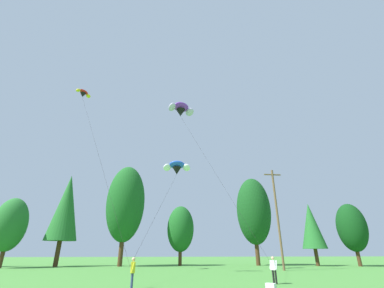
# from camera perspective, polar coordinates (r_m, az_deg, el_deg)

# --- Properties ---
(treeline_tree_c) EXTENTS (4.23, 4.23, 9.02)m
(treeline_tree_c) POSITION_cam_1_polar(r_m,az_deg,el_deg) (44.63, -35.26, -14.29)
(treeline_tree_c) COLOR #472D19
(treeline_tree_c) RESTS_ON ground_plane
(treeline_tree_d) EXTENTS (4.52, 4.52, 13.28)m
(treeline_tree_d) POSITION_cam_1_polar(r_m,az_deg,el_deg) (45.01, -26.10, -12.39)
(treeline_tree_d) COLOR #472D19
(treeline_tree_d) RESTS_ON ground_plane
(treeline_tree_e) EXTENTS (5.83, 5.83, 14.93)m
(treeline_tree_e) POSITION_cam_1_polar(r_m,az_deg,el_deg) (42.86, -14.47, -12.54)
(treeline_tree_e) COLOR #472D19
(treeline_tree_e) RESTS_ON ground_plane
(treeline_tree_f) EXTENTS (4.19, 4.19, 8.84)m
(treeline_tree_f) POSITION_cam_1_polar(r_m,az_deg,el_deg) (43.12, -2.55, -18.21)
(treeline_tree_f) COLOR #472D19
(treeline_tree_f) RESTS_ON ground_plane
(treeline_tree_g) EXTENTS (5.49, 5.49, 13.66)m
(treeline_tree_g) POSITION_cam_1_polar(r_m,az_deg,el_deg) (45.28, 13.47, -14.13)
(treeline_tree_g) COLOR #472D19
(treeline_tree_g) RESTS_ON ground_plane
(treeline_tree_h) EXTENTS (3.62, 3.62, 9.18)m
(treeline_tree_h) POSITION_cam_1_polar(r_m,az_deg,el_deg) (46.58, 24.90, -16.09)
(treeline_tree_h) COLOR #472D19
(treeline_tree_h) RESTS_ON ground_plane
(treeline_tree_i) EXTENTS (4.21, 4.21, 8.94)m
(treeline_tree_i) POSITION_cam_1_polar(r_m,az_deg,el_deg) (48.05, 31.85, -15.39)
(treeline_tree_i) COLOR #472D19
(treeline_tree_i) RESTS_ON ground_plane
(utility_pole) EXTENTS (2.20, 0.26, 11.79)m
(utility_pole) POSITION_cam_1_polar(r_m,az_deg,el_deg) (34.22, 18.36, -14.60)
(utility_pole) COLOR brown
(utility_pole) RESTS_ON ground_plane
(kite_flyer_near) EXTENTS (0.30, 0.59, 1.69)m
(kite_flyer_near) POSITION_cam_1_polar(r_m,az_deg,el_deg) (17.11, -12.98, -25.59)
(kite_flyer_near) COLOR navy
(kite_flyer_near) RESTS_ON ground_plane
(kite_flyer_mid) EXTENTS (0.47, 0.58, 1.69)m
(kite_flyer_mid) POSITION_cam_1_polar(r_m,az_deg,el_deg) (20.19, 17.62, -24.63)
(kite_flyer_mid) COLOR black
(kite_flyer_mid) RESTS_ON ground_plane
(parafoil_kite_high_blue_white) EXTENTS (4.71, 11.81, 10.49)m
(parafoil_kite_high_blue_white) POSITION_cam_1_polar(r_m,az_deg,el_deg) (29.48, -3.38, -5.23)
(parafoil_kite_high_blue_white) COLOR blue
(parafoil_kite_mid_purple) EXTENTS (7.66, 13.36, 19.76)m
(parafoil_kite_mid_purple) POSITION_cam_1_polar(r_m,az_deg,el_deg) (35.54, -2.46, 7.61)
(parafoil_kite_mid_purple) COLOR purple
(parafoil_kite_far_red_yellow) EXTENTS (10.30, 14.01, 20.48)m
(parafoil_kite_far_red_yellow) POSITION_cam_1_polar(r_m,az_deg,el_deg) (37.26, -22.93, 10.25)
(parafoil_kite_far_red_yellow) COLOR red
(picnic_cooler) EXTENTS (0.63, 0.62, 0.34)m
(picnic_cooler) POSITION_cam_1_polar(r_m,az_deg,el_deg) (17.25, 17.06, -27.93)
(picnic_cooler) COLOR white
(picnic_cooler) RESTS_ON ground_plane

